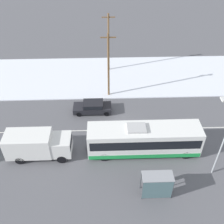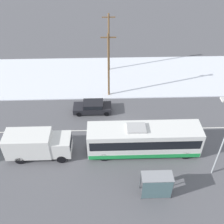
{
  "view_description": "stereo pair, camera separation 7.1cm",
  "coord_description": "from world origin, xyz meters",
  "px_view_note": "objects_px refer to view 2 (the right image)",
  "views": [
    {
      "loc": [
        -1.92,
        -21.54,
        20.16
      ],
      "look_at": [
        -1.13,
        1.48,
        1.4
      ],
      "focal_mm": 42.0,
      "sensor_mm": 36.0,
      "label": 1
    },
    {
      "loc": [
        -1.85,
        -21.54,
        20.16
      ],
      "look_at": [
        -1.13,
        1.48,
        1.4
      ],
      "focal_mm": 42.0,
      "sensor_mm": 36.0,
      "label": 2
    }
  ],
  "objects_px": {
    "box_truck": "(37,144)",
    "utility_pole_roadside": "(109,65)",
    "streetlamp": "(223,134)",
    "sedan_car": "(93,107)",
    "utility_pole_snowlot": "(109,42)",
    "city_bus": "(144,139)",
    "pedestrian_at_stop": "(159,177)",
    "bus_shelter": "(157,184)"
  },
  "relations": [
    {
      "from": "box_truck",
      "to": "utility_pole_roadside",
      "type": "xyz_separation_m",
      "value": [
        7.25,
        10.24,
        2.87
      ]
    },
    {
      "from": "streetlamp",
      "to": "sedan_car",
      "type": "bearing_deg",
      "value": 141.84
    },
    {
      "from": "utility_pole_roadside",
      "to": "utility_pole_snowlot",
      "type": "relative_size",
      "value": 1.0
    },
    {
      "from": "city_bus",
      "to": "pedestrian_at_stop",
      "type": "distance_m",
      "value": 4.26
    },
    {
      "from": "box_truck",
      "to": "utility_pole_roadside",
      "type": "bearing_deg",
      "value": 54.7
    },
    {
      "from": "pedestrian_at_stop",
      "to": "streetlamp",
      "type": "xyz_separation_m",
      "value": [
        5.33,
        1.63,
        3.49
      ]
    },
    {
      "from": "bus_shelter",
      "to": "utility_pole_roadside",
      "type": "bearing_deg",
      "value": 103.64
    },
    {
      "from": "utility_pole_roadside",
      "to": "box_truck",
      "type": "bearing_deg",
      "value": -125.3
    },
    {
      "from": "sedan_car",
      "to": "pedestrian_at_stop",
      "type": "xyz_separation_m",
      "value": [
        6.17,
        -10.67,
        0.31
      ]
    },
    {
      "from": "sedan_car",
      "to": "utility_pole_roadside",
      "type": "distance_m",
      "value": 5.41
    },
    {
      "from": "city_bus",
      "to": "pedestrian_at_stop",
      "type": "bearing_deg",
      "value": -77.69
    },
    {
      "from": "bus_shelter",
      "to": "utility_pole_roadside",
      "type": "xyz_separation_m",
      "value": [
        -3.71,
        15.3,
        2.77
      ]
    },
    {
      "from": "utility_pole_roadside",
      "to": "utility_pole_snowlot",
      "type": "distance_m",
      "value": 6.58
    },
    {
      "from": "box_truck",
      "to": "streetlamp",
      "type": "distance_m",
      "value": 17.15
    },
    {
      "from": "box_truck",
      "to": "sedan_car",
      "type": "relative_size",
      "value": 1.39
    },
    {
      "from": "utility_pole_snowlot",
      "to": "bus_shelter",
      "type": "bearing_deg",
      "value": -80.81
    },
    {
      "from": "sedan_car",
      "to": "utility_pole_snowlot",
      "type": "xyz_separation_m",
      "value": [
        2.18,
        10.02,
        3.65
      ]
    },
    {
      "from": "bus_shelter",
      "to": "utility_pole_snowlot",
      "type": "height_order",
      "value": "utility_pole_snowlot"
    },
    {
      "from": "sedan_car",
      "to": "pedestrian_at_stop",
      "type": "bearing_deg",
      "value": 120.02
    },
    {
      "from": "pedestrian_at_stop",
      "to": "utility_pole_roadside",
      "type": "distance_m",
      "value": 15.09
    },
    {
      "from": "city_bus",
      "to": "streetlamp",
      "type": "xyz_separation_m",
      "value": [
        6.23,
        -2.49,
        2.96
      ]
    },
    {
      "from": "bus_shelter",
      "to": "streetlamp",
      "type": "height_order",
      "value": "streetlamp"
    },
    {
      "from": "sedan_car",
      "to": "bus_shelter",
      "type": "distance_m",
      "value": 13.19
    },
    {
      "from": "box_truck",
      "to": "streetlamp",
      "type": "bearing_deg",
      "value": -7.63
    },
    {
      "from": "pedestrian_at_stop",
      "to": "utility_pole_snowlot",
      "type": "bearing_deg",
      "value": 100.9
    },
    {
      "from": "bus_shelter",
      "to": "streetlamp",
      "type": "xyz_separation_m",
      "value": [
        5.78,
        2.82,
        2.91
      ]
    },
    {
      "from": "utility_pole_snowlot",
      "to": "pedestrian_at_stop",
      "type": "bearing_deg",
      "value": -79.1
    },
    {
      "from": "pedestrian_at_stop",
      "to": "streetlamp",
      "type": "bearing_deg",
      "value": 17.04
    },
    {
      "from": "streetlamp",
      "to": "utility_pole_roadside",
      "type": "distance_m",
      "value": 15.68
    },
    {
      "from": "city_bus",
      "to": "sedan_car",
      "type": "distance_m",
      "value": 8.44
    },
    {
      "from": "pedestrian_at_stop",
      "to": "utility_pole_snowlot",
      "type": "height_order",
      "value": "utility_pole_snowlot"
    },
    {
      "from": "city_bus",
      "to": "sedan_car",
      "type": "xyz_separation_m",
      "value": [
        -5.26,
        6.54,
        -0.83
      ]
    },
    {
      "from": "city_bus",
      "to": "bus_shelter",
      "type": "bearing_deg",
      "value": -85.09
    },
    {
      "from": "bus_shelter",
      "to": "streetlamp",
      "type": "relative_size",
      "value": 0.36
    },
    {
      "from": "box_truck",
      "to": "bus_shelter",
      "type": "xyz_separation_m",
      "value": [
        10.96,
        -5.06,
        0.09
      ]
    },
    {
      "from": "utility_pole_snowlot",
      "to": "sedan_car",
      "type": "bearing_deg",
      "value": -102.27
    },
    {
      "from": "box_truck",
      "to": "utility_pole_snowlot",
      "type": "bearing_deg",
      "value": 66.18
    },
    {
      "from": "bus_shelter",
      "to": "utility_pole_snowlot",
      "type": "xyz_separation_m",
      "value": [
        -3.54,
        21.87,
        2.77
      ]
    },
    {
      "from": "sedan_car",
      "to": "bus_shelter",
      "type": "xyz_separation_m",
      "value": [
        5.72,
        -11.85,
        0.89
      ]
    },
    {
      "from": "bus_shelter",
      "to": "city_bus",
      "type": "bearing_deg",
      "value": 94.91
    },
    {
      "from": "utility_pole_roadside",
      "to": "sedan_car",
      "type": "bearing_deg",
      "value": -120.22
    },
    {
      "from": "city_bus",
      "to": "box_truck",
      "type": "xyz_separation_m",
      "value": [
        -10.51,
        -0.25,
        -0.04
      ]
    }
  ]
}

